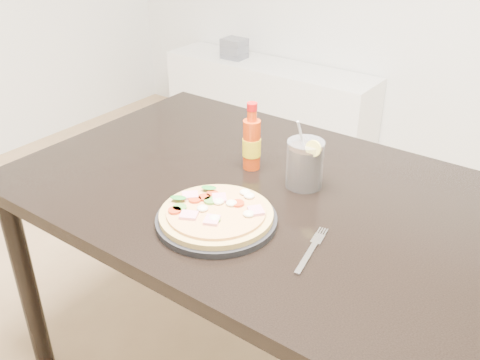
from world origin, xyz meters
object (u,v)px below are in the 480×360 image
Objects in this scene: hot_sauce_bottle at (252,143)px; cola_cup at (305,165)px; dining_table at (265,214)px; media_console at (268,102)px; fork at (312,248)px; pizza at (216,213)px; plate at (216,220)px.

hot_sauce_bottle reaches higher than cola_cup.
hot_sauce_bottle is at bearing 179.61° from cola_cup.
media_console is at bearing 123.20° from dining_table.
cola_cup reaches higher than fork.
pizza is (-0.01, -0.21, 0.11)m from dining_table.
media_console is at bearing 120.04° from pizza.
fork is at bearing -54.10° from media_console.
plate is 1.49× the size of hot_sauce_bottle.
plate reaches higher than dining_table.
dining_table is 1.00× the size of media_console.
dining_table is 0.21m from hot_sauce_bottle.
pizza is 0.31m from hot_sauce_bottle.
fork is (0.24, -0.17, 0.09)m from dining_table.
dining_table is at bearing 88.42° from pizza.
plate is 0.25m from fork.
plate is at bearing -104.90° from cola_cup.
dining_table is at bearing 88.76° from plate.
cola_cup is 2.04m from media_console.
cola_cup reaches higher than dining_table.
plate is 2.22m from media_console.
plate is 0.21× the size of media_console.
hot_sauce_bottle reaches higher than plate.
pizza is at bearing 178.65° from fork.
plate is (-0.00, -0.21, 0.09)m from dining_table.
plate is at bearing -59.96° from media_console.
hot_sauce_bottle is 0.43m from fork.
fork is (0.17, -0.24, -0.06)m from cola_cup.
cola_cup is (0.18, -0.00, -0.02)m from hot_sauce_bottle.
hot_sauce_bottle is at bearing 143.30° from dining_table.
hot_sauce_bottle is at bearing 109.00° from plate.
plate is at bearing -91.24° from dining_table.
cola_cup is at bearing 113.33° from fork.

